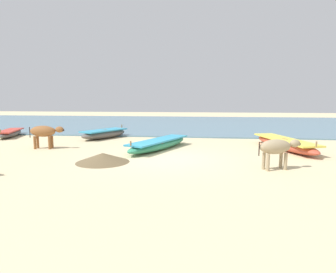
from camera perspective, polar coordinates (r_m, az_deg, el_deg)
ground at (r=11.01m, az=-0.37°, el=-4.48°), size 80.00×80.00×0.00m
sea_water at (r=26.85m, az=3.97°, el=2.69°), size 60.00×20.00×0.08m
fishing_boat_2 at (r=12.98m, az=-1.84°, el=-1.51°), size 2.67×4.61×0.66m
fishing_boat_3 at (r=17.06m, az=-12.78°, el=0.57°), size 2.42×3.41×0.72m
fishing_boat_4 at (r=19.86m, az=-29.39°, el=0.61°), size 1.85×3.36×0.62m
fishing_boat_6 at (r=14.05m, az=22.53°, el=-1.33°), size 2.20×4.95×0.69m
cow_adult_brown at (r=14.31m, az=-23.81°, el=0.81°), size 1.67×0.56×1.08m
cow_second_adult_dun at (r=9.84m, az=21.17°, el=-2.15°), size 1.51×0.83×1.01m
debris_pile_0 at (r=10.61m, az=-13.09°, el=-4.19°), size 2.70×2.70×0.35m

